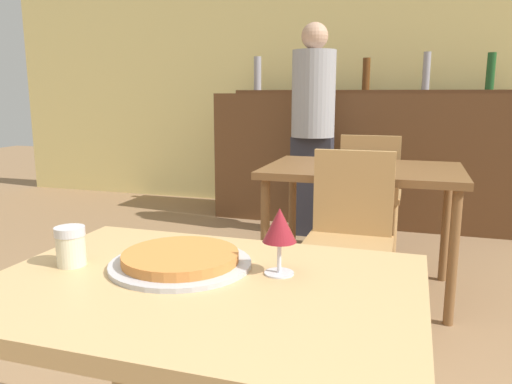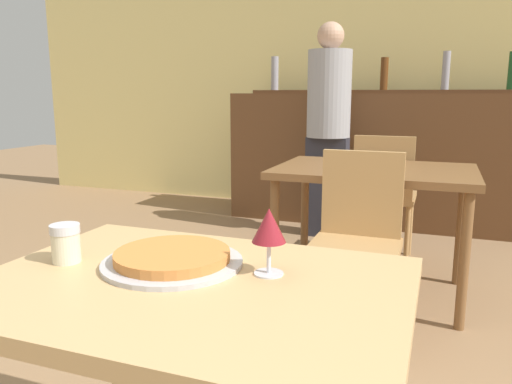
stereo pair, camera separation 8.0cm
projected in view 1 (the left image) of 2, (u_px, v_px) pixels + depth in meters
wall_back at (370, 66)px, 4.77m from camera, size 8.00×0.05×2.80m
dining_table_near at (202, 320)px, 1.14m from camera, size 0.98×0.70×0.72m
dining_table_far at (362, 182)px, 2.82m from camera, size 1.08×0.76×0.73m
bar_counter at (361, 158)px, 4.46m from camera, size 2.60×0.56×1.14m
bar_back_shelf at (363, 86)px, 4.47m from camera, size 2.39×0.24×0.35m
chair_far_side_front at (349, 230)px, 2.33m from camera, size 0.40×0.40×0.88m
chair_far_side_back at (370, 188)px, 3.36m from camera, size 0.40×0.40×0.88m
pizza_tray at (181, 260)px, 1.22m from camera, size 0.35×0.35×0.04m
cheese_shaker at (71, 246)px, 1.22m from camera, size 0.07×0.07×0.10m
person_standing at (313, 123)px, 3.95m from camera, size 0.34×0.34×1.68m
wine_glass at (280, 227)px, 1.15m from camera, size 0.08×0.08×0.16m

